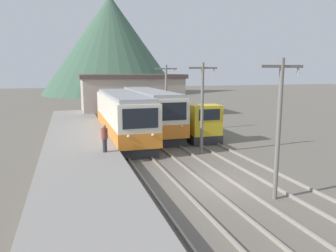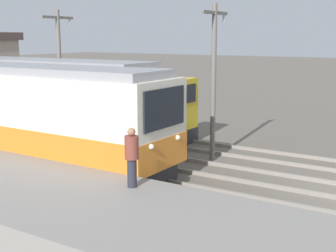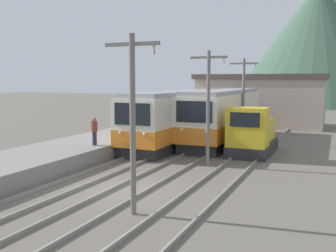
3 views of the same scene
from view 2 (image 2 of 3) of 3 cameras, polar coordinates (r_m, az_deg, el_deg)
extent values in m
cube|color=gray|center=(12.55, 19.07, -12.23)|extent=(0.10, 60.00, 0.14)
cube|color=#28282B|center=(19.48, -17.65, -3.08)|extent=(2.58, 13.11, 0.70)
cube|color=silver|center=(19.15, -17.95, 2.06)|extent=(2.80, 13.66, 2.83)
cube|color=orange|center=(19.30, -17.80, -0.60)|extent=(2.84, 13.70, 1.02)
cube|color=black|center=(14.51, -0.40, 2.19)|extent=(2.24, 0.06, 1.25)
sphere|color=silver|center=(14.08, -2.06, -2.55)|extent=(0.18, 0.18, 0.18)
sphere|color=silver|center=(15.34, 1.19, -1.42)|extent=(0.18, 0.18, 0.18)
cube|color=#939399|center=(18.99, -18.23, 6.70)|extent=(2.46, 13.11, 0.28)
cube|color=#28282B|center=(22.88, -15.84, -0.96)|extent=(2.58, 12.54, 0.70)
cube|color=silver|center=(22.59, -16.07, 3.49)|extent=(2.80, 13.06, 2.89)
cube|color=orange|center=(22.72, -15.95, 1.18)|extent=(2.84, 13.10, 1.04)
cube|color=black|center=(18.17, -2.21, 4.06)|extent=(2.24, 0.06, 1.27)
sphere|color=silver|center=(17.71, -3.57, 0.27)|extent=(0.18, 0.18, 0.18)
sphere|color=silver|center=(18.96, -0.84, 0.99)|extent=(0.18, 0.18, 0.18)
cube|color=#939399|center=(22.46, -16.28, 7.50)|extent=(2.46, 12.54, 0.28)
cube|color=#28282B|center=(22.51, -3.49, -0.76)|extent=(2.40, 5.12, 0.70)
cube|color=gold|center=(21.29, 0.27, 2.70)|extent=(2.28, 1.64, 2.30)
cube|color=black|center=(20.80, 2.24, 3.90)|extent=(1.68, 0.04, 0.83)
cube|color=gold|center=(22.80, -5.19, 2.05)|extent=(1.92, 3.38, 1.40)
cylinder|color=black|center=(22.68, -5.23, 4.42)|extent=(0.16, 0.16, 0.50)
cylinder|color=slate|center=(18.42, 5.56, 5.15)|extent=(0.20, 0.20, 6.11)
cube|color=slate|center=(18.35, 5.71, 13.59)|extent=(2.00, 0.12, 0.12)
cylinder|color=#B2B2B7|center=(19.06, 6.81, 12.86)|extent=(0.10, 0.10, 0.30)
cylinder|color=slate|center=(23.35, -13.04, 6.11)|extent=(0.20, 0.20, 6.11)
cube|color=slate|center=(23.30, -13.33, 12.76)|extent=(2.00, 0.12, 0.12)
cylinder|color=#B2B2B7|center=(23.86, -11.91, 12.28)|extent=(0.10, 0.10, 0.30)
cylinder|color=#282833|center=(12.79, -4.41, -5.73)|extent=(0.26, 0.26, 0.79)
cylinder|color=brown|center=(12.60, -4.46, -2.62)|extent=(0.38, 0.38, 0.64)
sphere|color=#9E7051|center=(12.51, -4.48, -0.71)|extent=(0.22, 0.22, 0.22)
camera|label=1|loc=(14.15, 89.27, 3.14)|focal=35.00mm
camera|label=3|loc=(25.44, 59.71, 4.91)|focal=42.00mm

